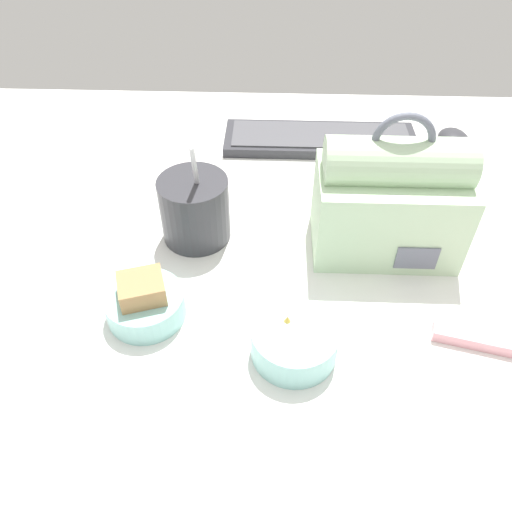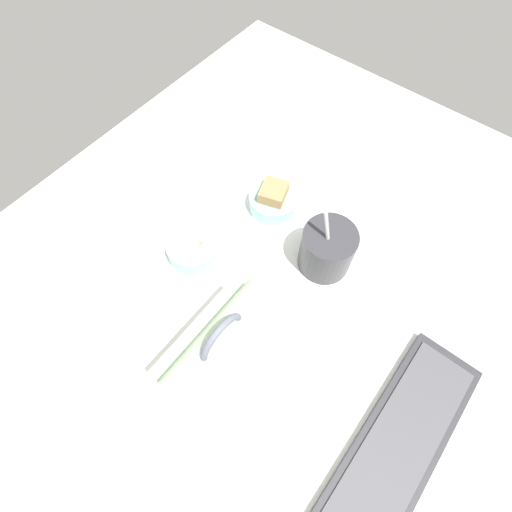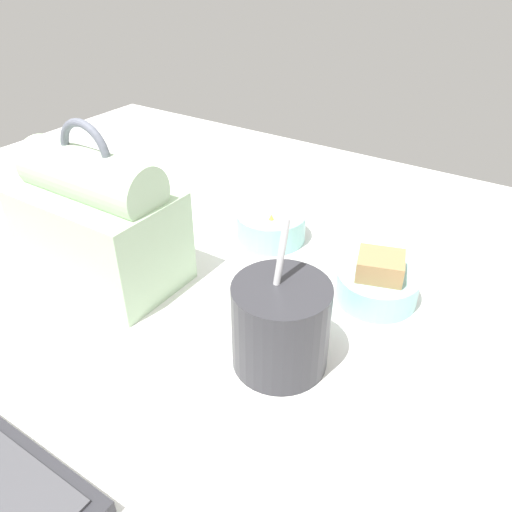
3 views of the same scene
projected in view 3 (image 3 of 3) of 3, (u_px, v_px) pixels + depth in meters
desk_surface at (215, 297)px, 65.43cm from camera, size 140.00×110.00×2.00cm
lunch_bag at (99, 222)px, 63.52cm from camera, size 20.38×12.97×21.61cm
soup_cup at (281, 324)px, 51.60cm from camera, size 10.24×10.24×16.66cm
bento_bowl_sandwich at (377, 283)px, 62.31cm from camera, size 10.14×10.14×6.43cm
bento_bowl_snacks at (271, 226)px, 74.78cm from camera, size 10.35×10.35×5.09cm
chopstick_case at (138, 195)px, 86.82cm from camera, size 18.51×6.75×1.60cm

